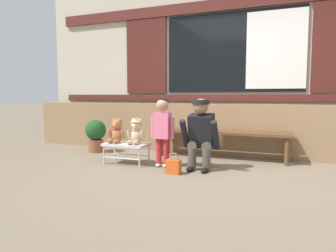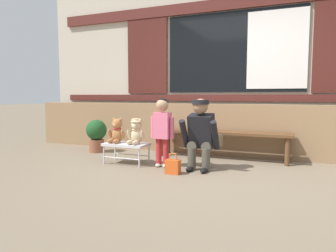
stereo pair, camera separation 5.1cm
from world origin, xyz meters
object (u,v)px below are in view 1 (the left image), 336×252
(wooden_bench_long, at_px, (222,135))
(handbag_on_ground, at_px, (173,166))
(teddy_bear_with_hat, at_px, (136,132))
(adult_crouching, at_px, (202,134))
(small_display_bench, at_px, (126,146))
(teddy_bear_plain, at_px, (117,132))
(potted_plant, at_px, (96,134))
(child_standing, at_px, (163,125))

(wooden_bench_long, relative_size, handbag_on_ground, 7.72)
(teddy_bear_with_hat, xyz_separation_m, adult_crouching, (0.95, 0.07, 0.01))
(small_display_bench, xyz_separation_m, teddy_bear_plain, (-0.16, 0.00, 0.20))
(teddy_bear_plain, relative_size, potted_plant, 0.64)
(teddy_bear_with_hat, xyz_separation_m, handbag_on_ground, (0.69, -0.30, -0.38))
(teddy_bear_plain, height_order, potted_plant, teddy_bear_plain)
(child_standing, height_order, handbag_on_ground, child_standing)
(teddy_bear_with_hat, relative_size, child_standing, 0.38)
(adult_crouching, distance_m, potted_plant, 2.16)
(wooden_bench_long, relative_size, small_display_bench, 3.28)
(child_standing, bearing_deg, wooden_bench_long, 54.60)
(wooden_bench_long, distance_m, small_display_bench, 1.50)
(wooden_bench_long, height_order, teddy_bear_plain, teddy_bear_plain)
(handbag_on_ground, distance_m, potted_plant, 2.06)
(teddy_bear_with_hat, height_order, child_standing, child_standing)
(small_display_bench, distance_m, handbag_on_ground, 0.92)
(wooden_bench_long, xyz_separation_m, adult_crouching, (-0.08, -0.81, 0.11))
(wooden_bench_long, distance_m, handbag_on_ground, 1.27)
(wooden_bench_long, xyz_separation_m, potted_plant, (-2.17, -0.26, -0.05))
(teddy_bear_with_hat, bearing_deg, wooden_bench_long, 40.54)
(potted_plant, bearing_deg, teddy_bear_plain, -37.51)
(wooden_bench_long, bearing_deg, potted_plant, -173.06)
(small_display_bench, distance_m, teddy_bear_with_hat, 0.26)
(child_standing, relative_size, handbag_on_ground, 3.52)
(small_display_bench, xyz_separation_m, potted_plant, (-0.97, 0.63, 0.06))
(teddy_bear_plain, bearing_deg, wooden_bench_long, 33.19)
(adult_crouching, xyz_separation_m, potted_plant, (-2.09, 0.55, -0.16))
(wooden_bench_long, bearing_deg, teddy_bear_plain, -146.81)
(wooden_bench_long, distance_m, teddy_bear_plain, 1.62)
(teddy_bear_plain, relative_size, adult_crouching, 0.38)
(adult_crouching, xyz_separation_m, handbag_on_ground, (-0.26, -0.38, -0.38))
(teddy_bear_plain, distance_m, potted_plant, 1.03)
(child_standing, distance_m, handbag_on_ground, 0.65)
(wooden_bench_long, relative_size, potted_plant, 3.68)
(child_standing, distance_m, adult_crouching, 0.56)
(child_standing, xyz_separation_m, adult_crouching, (0.54, 0.07, -0.11))
(wooden_bench_long, height_order, adult_crouching, adult_crouching)
(small_display_bench, relative_size, handbag_on_ground, 2.35)
(small_display_bench, height_order, child_standing, child_standing)
(small_display_bench, relative_size, child_standing, 0.67)
(adult_crouching, bearing_deg, child_standing, -172.77)
(wooden_bench_long, xyz_separation_m, teddy_bear_with_hat, (-1.04, -0.89, 0.10))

